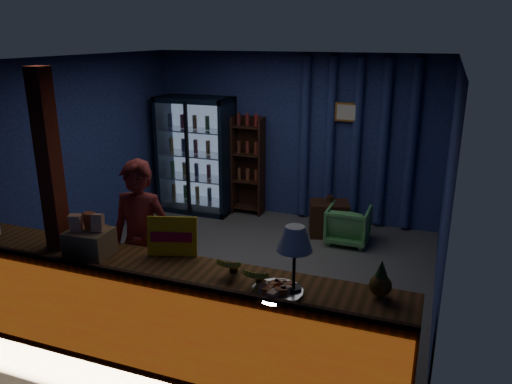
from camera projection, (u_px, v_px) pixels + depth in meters
ground at (241, 270)px, 6.31m from camera, size 4.60×4.60×0.00m
room_walls at (240, 149)px, 5.83m from camera, size 4.60×4.60×4.60m
counter at (160, 313)px, 4.46m from camera, size 4.40×0.57×0.99m
support_post at (56, 212)px, 4.57m from camera, size 0.16×0.16×2.60m
beverage_cooler at (198, 155)px, 8.25m from camera, size 1.20×0.62×1.90m
bottle_shelf at (249, 166)px, 8.13m from camera, size 0.50×0.28×1.60m
curtain_folds at (356, 142)px, 7.48m from camera, size 1.74×0.14×2.50m
framed_picture at (347, 112)px, 7.36m from camera, size 0.36×0.04×0.28m
shopkeeper at (141, 244)px, 4.97m from camera, size 0.66×0.47×1.71m
green_chair at (348, 225)px, 7.07m from camera, size 0.58×0.59×0.54m
side_table at (329, 218)px, 7.35m from camera, size 0.66×0.56×0.61m
yellow_sign at (172, 236)px, 4.45m from camera, size 0.45×0.21×0.36m
snack_box_left at (90, 241)px, 4.45m from camera, size 0.40×0.34×0.40m
snack_box_centre at (91, 234)px, 4.71m from camera, size 0.28×0.24×0.28m
pastry_tray at (277, 290)px, 3.84m from camera, size 0.41×0.41×0.07m
banana_bunches at (245, 270)px, 4.03m from camera, size 0.51×0.30×0.17m
table_lamp at (295, 241)px, 3.74m from camera, size 0.28×0.28×0.54m
pineapple at (381, 282)px, 3.75m from camera, size 0.17×0.17×0.30m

